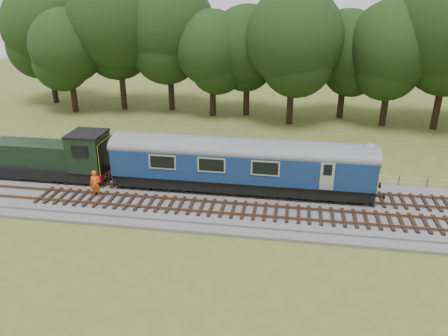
# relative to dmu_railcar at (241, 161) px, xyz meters

# --- Properties ---
(ground) EXTENTS (120.00, 120.00, 0.00)m
(ground) POSITION_rel_dmu_railcar_xyz_m (3.39, -1.40, -2.61)
(ground) COLOR #4D5D22
(ground) RESTS_ON ground
(ballast) EXTENTS (70.00, 7.00, 0.35)m
(ballast) POSITION_rel_dmu_railcar_xyz_m (3.39, -1.40, -2.43)
(ballast) COLOR #4C4C4F
(ballast) RESTS_ON ground
(track_north) EXTENTS (67.20, 2.40, 0.21)m
(track_north) POSITION_rel_dmu_railcar_xyz_m (3.39, -0.00, -2.19)
(track_north) COLOR black
(track_north) RESTS_ON ballast
(track_south) EXTENTS (67.20, 2.40, 0.21)m
(track_south) POSITION_rel_dmu_railcar_xyz_m (3.39, -3.00, -2.19)
(track_south) COLOR black
(track_south) RESTS_ON ballast
(fence) EXTENTS (64.00, 0.12, 1.00)m
(fence) POSITION_rel_dmu_railcar_xyz_m (3.39, 3.10, -2.61)
(fence) COLOR #6B6054
(fence) RESTS_ON ground
(tree_line) EXTENTS (70.00, 8.00, 18.00)m
(tree_line) POSITION_rel_dmu_railcar_xyz_m (3.39, 20.60, -2.61)
(tree_line) COLOR black
(tree_line) RESTS_ON ground
(dmu_railcar) EXTENTS (18.05, 2.86, 3.88)m
(dmu_railcar) POSITION_rel_dmu_railcar_xyz_m (0.00, 0.00, 0.00)
(dmu_railcar) COLOR black
(dmu_railcar) RESTS_ON ground
(shunter_loco) EXTENTS (8.92, 2.60, 3.38)m
(shunter_loco) POSITION_rel_dmu_railcar_xyz_m (-13.93, 0.00, -0.63)
(shunter_loco) COLOR black
(shunter_loco) RESTS_ON ground
(worker) EXTENTS (0.75, 0.55, 1.90)m
(worker) POSITION_rel_dmu_railcar_xyz_m (-9.71, -2.55, -1.30)
(worker) COLOR #FF560D
(worker) RESTS_ON ballast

